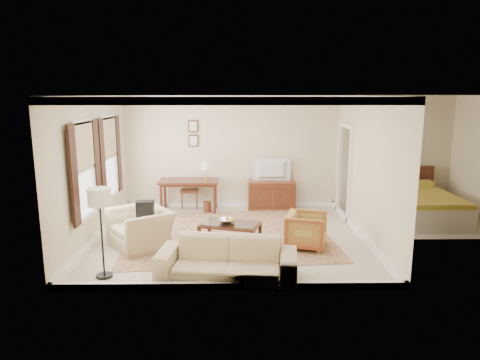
{
  "coord_description": "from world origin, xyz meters",
  "views": [
    {
      "loc": [
        0.09,
        -8.51,
        2.92
      ],
      "look_at": [
        0.2,
        0.3,
        1.15
      ],
      "focal_mm": 32.0,
      "sensor_mm": 36.0,
      "label": 1
    }
  ],
  "objects_px": {
    "coffee_table": "(230,228)",
    "sofa": "(227,253)",
    "club_armchair": "(141,222)",
    "writing_desk": "(189,184)",
    "striped_armchair": "(306,229)",
    "tv": "(272,163)",
    "sideboard": "(271,195)"
  },
  "relations": [
    {
      "from": "club_armchair",
      "to": "sofa",
      "type": "xyz_separation_m",
      "value": [
        1.7,
        -1.48,
        -0.06
      ]
    },
    {
      "from": "tv",
      "to": "coffee_table",
      "type": "height_order",
      "value": "tv"
    },
    {
      "from": "striped_armchair",
      "to": "sofa",
      "type": "height_order",
      "value": "sofa"
    },
    {
      "from": "striped_armchair",
      "to": "club_armchair",
      "type": "bearing_deg",
      "value": 104.53
    },
    {
      "from": "coffee_table",
      "to": "striped_armchair",
      "type": "distance_m",
      "value": 1.48
    },
    {
      "from": "striped_armchair",
      "to": "sofa",
      "type": "xyz_separation_m",
      "value": [
        -1.51,
        -1.4,
        0.06
      ]
    },
    {
      "from": "writing_desk",
      "to": "tv",
      "type": "distance_m",
      "value": 2.18
    },
    {
      "from": "tv",
      "to": "coffee_table",
      "type": "relative_size",
      "value": 0.74
    },
    {
      "from": "coffee_table",
      "to": "striped_armchair",
      "type": "xyz_separation_m",
      "value": [
        1.47,
        -0.1,
        0.01
      ]
    },
    {
      "from": "writing_desk",
      "to": "club_armchair",
      "type": "bearing_deg",
      "value": -104.3
    },
    {
      "from": "sofa",
      "to": "coffee_table",
      "type": "bearing_deg",
      "value": 95.78
    },
    {
      "from": "coffee_table",
      "to": "club_armchair",
      "type": "relative_size",
      "value": 1.11
    },
    {
      "from": "sideboard",
      "to": "tv",
      "type": "bearing_deg",
      "value": -90.0
    },
    {
      "from": "tv",
      "to": "sofa",
      "type": "xyz_separation_m",
      "value": [
        -1.07,
        -4.26,
        -0.77
      ]
    },
    {
      "from": "coffee_table",
      "to": "sofa",
      "type": "xyz_separation_m",
      "value": [
        -0.03,
        -1.5,
        0.07
      ]
    },
    {
      "from": "sideboard",
      "to": "sofa",
      "type": "relative_size",
      "value": 0.54
    },
    {
      "from": "sideboard",
      "to": "sofa",
      "type": "height_order",
      "value": "sofa"
    },
    {
      "from": "sideboard",
      "to": "striped_armchair",
      "type": "relative_size",
      "value": 1.59
    },
    {
      "from": "tv",
      "to": "writing_desk",
      "type": "bearing_deg",
      "value": 5.04
    },
    {
      "from": "tv",
      "to": "striped_armchair",
      "type": "height_order",
      "value": "tv"
    },
    {
      "from": "sideboard",
      "to": "tv",
      "type": "height_order",
      "value": "tv"
    },
    {
      "from": "coffee_table",
      "to": "club_armchair",
      "type": "distance_m",
      "value": 1.74
    },
    {
      "from": "writing_desk",
      "to": "tv",
      "type": "xyz_separation_m",
      "value": [
        2.11,
        0.19,
        0.51
      ]
    },
    {
      "from": "sideboard",
      "to": "club_armchair",
      "type": "height_order",
      "value": "club_armchair"
    },
    {
      "from": "writing_desk",
      "to": "club_armchair",
      "type": "height_order",
      "value": "club_armchair"
    },
    {
      "from": "sideboard",
      "to": "tv",
      "type": "distance_m",
      "value": 0.84
    },
    {
      "from": "tv",
      "to": "club_armchair",
      "type": "xyz_separation_m",
      "value": [
        -2.77,
        -2.78,
        -0.71
      ]
    },
    {
      "from": "tv",
      "to": "coffee_table",
      "type": "xyz_separation_m",
      "value": [
        -1.04,
        -2.76,
        -0.84
      ]
    },
    {
      "from": "writing_desk",
      "to": "sideboard",
      "type": "xyz_separation_m",
      "value": [
        2.11,
        0.21,
        -0.32
      ]
    },
    {
      "from": "striped_armchair",
      "to": "sofa",
      "type": "distance_m",
      "value": 2.06
    },
    {
      "from": "writing_desk",
      "to": "striped_armchair",
      "type": "relative_size",
      "value": 1.94
    },
    {
      "from": "tv",
      "to": "sofa",
      "type": "relative_size",
      "value": 0.42
    }
  ]
}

